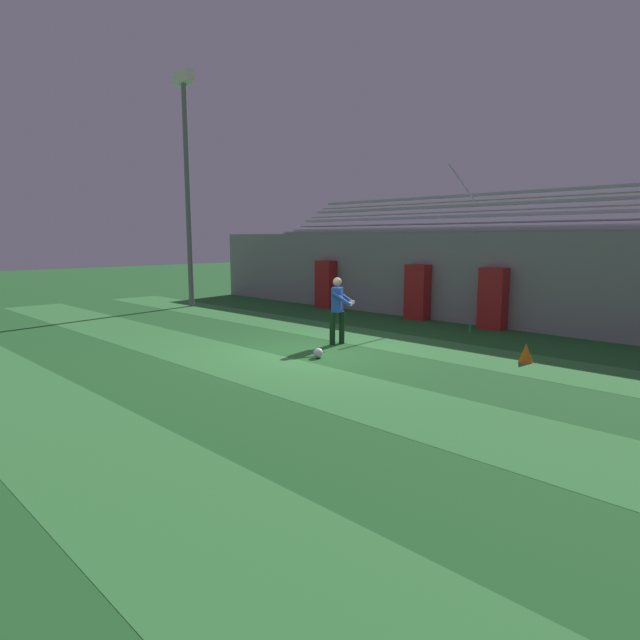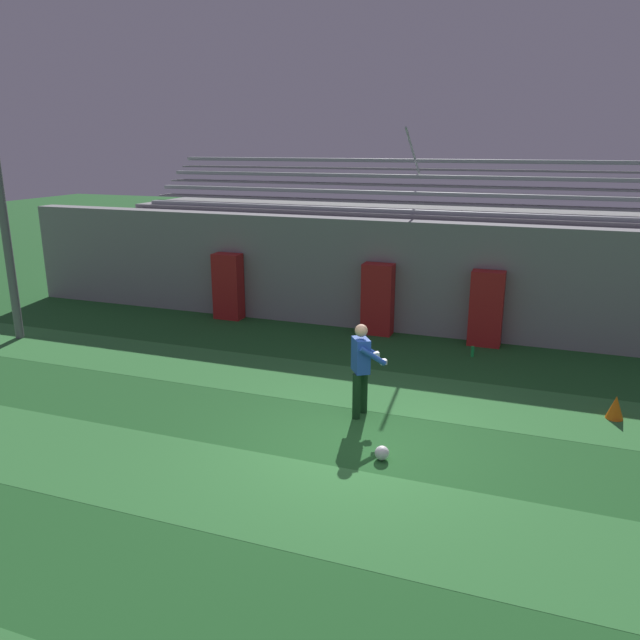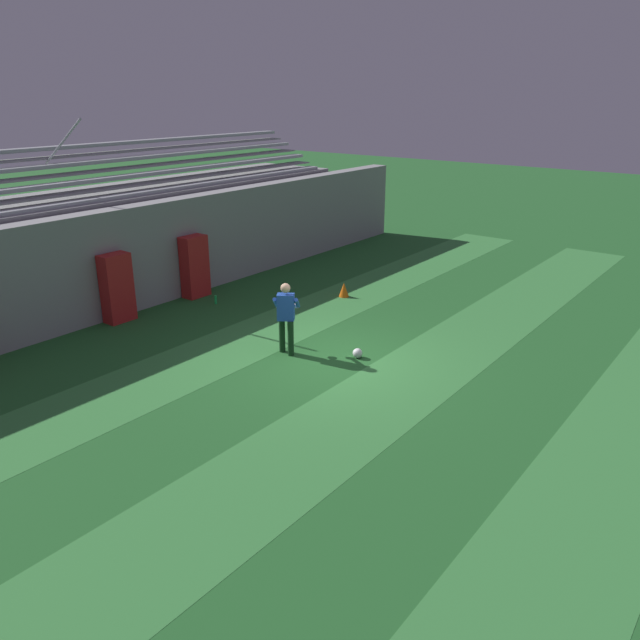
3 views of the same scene
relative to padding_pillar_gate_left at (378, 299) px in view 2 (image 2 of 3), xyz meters
name	(u,v)px [view 2 (image 2 of 3)]	position (x,y,z in m)	size (l,w,h in m)	color
ground_plane	(358,445)	(1.31, -5.95, -0.89)	(80.00, 80.00, 0.00)	#236028
turf_stripe_mid	(319,505)	(1.31, -7.77, -0.89)	(28.00, 2.09, 0.01)	#38843D
turf_stripe_far	(394,392)	(1.31, -3.59, -0.89)	(28.00, 2.09, 0.01)	#38843D
back_wall	(436,279)	(1.31, 0.55, 0.51)	(24.00, 0.60, 2.80)	gray
padding_pillar_gate_left	(378,299)	(0.00, 0.00, 0.00)	(0.76, 0.44, 1.79)	#B21E1E
padding_pillar_gate_right	(486,309)	(2.63, 0.00, 0.00)	(0.76, 0.44, 1.79)	#B21E1E
padding_pillar_far_left	(228,286)	(-4.18, 0.00, 0.00)	(0.76, 0.44, 1.79)	#B21E1E
bleacher_stand	(449,261)	(1.31, 2.54, 0.61)	(18.00, 3.35, 5.03)	gray
goalkeeper	(362,364)	(1.02, -4.84, 0.06)	(0.71, 0.74, 1.67)	#143319
soccer_ball	(382,453)	(1.78, -6.28, -0.78)	(0.22, 0.22, 0.22)	white
traffic_cone	(615,407)	(5.21, -3.45, -0.68)	(0.30, 0.30, 0.42)	orange
water_bottle	(473,351)	(2.48, -0.96, -0.77)	(0.07, 0.07, 0.24)	green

